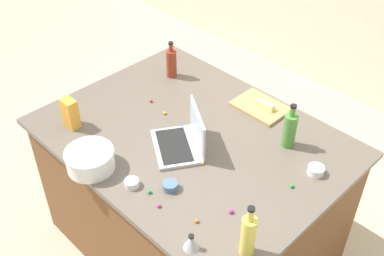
{
  "coord_description": "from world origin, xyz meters",
  "views": [
    {
      "loc": [
        1.38,
        -1.36,
        2.5
      ],
      "look_at": [
        0.0,
        0.0,
        0.95
      ],
      "focal_mm": 43.85,
      "sensor_mm": 36.0,
      "label": 1
    }
  ],
  "objects_px": {
    "laptop": "(183,140)",
    "kitchen_timer": "(191,242)",
    "ramekin_small": "(170,186)",
    "ramekin_wide": "(316,170)",
    "ramekin_medium": "(132,183)",
    "candy_bag": "(70,113)",
    "mixing_bowl_large": "(90,159)",
    "bottle_oil": "(248,235)",
    "cutting_board": "(260,107)",
    "butter_stick_left": "(265,105)",
    "bottle_soy": "(171,63)",
    "bottle_olive": "(290,129)"
  },
  "relations": [
    {
      "from": "ramekin_wide",
      "to": "candy_bag",
      "type": "xyz_separation_m",
      "value": [
        -1.15,
        -0.63,
        0.06
      ]
    },
    {
      "from": "bottle_oil",
      "to": "butter_stick_left",
      "type": "bearing_deg",
      "value": 124.11
    },
    {
      "from": "ramekin_wide",
      "to": "mixing_bowl_large",
      "type": "bearing_deg",
      "value": -136.86
    },
    {
      "from": "bottle_soy",
      "to": "kitchen_timer",
      "type": "height_order",
      "value": "bottle_soy"
    },
    {
      "from": "bottle_soy",
      "to": "candy_bag",
      "type": "distance_m",
      "value": 0.73
    },
    {
      "from": "bottle_oil",
      "to": "ramekin_small",
      "type": "bearing_deg",
      "value": 177.3
    },
    {
      "from": "laptop",
      "to": "ramekin_wide",
      "type": "distance_m",
      "value": 0.68
    },
    {
      "from": "laptop",
      "to": "ramekin_wide",
      "type": "height_order",
      "value": "laptop"
    },
    {
      "from": "bottle_oil",
      "to": "kitchen_timer",
      "type": "relative_size",
      "value": 3.53
    },
    {
      "from": "ramekin_medium",
      "to": "mixing_bowl_large",
      "type": "bearing_deg",
      "value": -165.24
    },
    {
      "from": "laptop",
      "to": "bottle_olive",
      "type": "height_order",
      "value": "bottle_olive"
    },
    {
      "from": "ramekin_wide",
      "to": "kitchen_timer",
      "type": "relative_size",
      "value": 1.06
    },
    {
      "from": "bottle_soy",
      "to": "butter_stick_left",
      "type": "relative_size",
      "value": 2.17
    },
    {
      "from": "mixing_bowl_large",
      "to": "butter_stick_left",
      "type": "distance_m",
      "value": 1.03
    },
    {
      "from": "laptop",
      "to": "ramekin_medium",
      "type": "bearing_deg",
      "value": -85.13
    },
    {
      "from": "ramekin_wide",
      "to": "kitchen_timer",
      "type": "xyz_separation_m",
      "value": [
        -0.11,
        -0.74,
        0.02
      ]
    },
    {
      "from": "ramekin_medium",
      "to": "butter_stick_left",
      "type": "bearing_deg",
      "value": 85.9
    },
    {
      "from": "kitchen_timer",
      "to": "bottle_soy",
      "type": "bearing_deg",
      "value": 140.69
    },
    {
      "from": "mixing_bowl_large",
      "to": "kitchen_timer",
      "type": "height_order",
      "value": "mixing_bowl_large"
    },
    {
      "from": "butter_stick_left",
      "to": "kitchen_timer",
      "type": "relative_size",
      "value": 1.43
    },
    {
      "from": "bottle_soy",
      "to": "kitchen_timer",
      "type": "relative_size",
      "value": 3.09
    },
    {
      "from": "bottle_soy",
      "to": "ramekin_medium",
      "type": "relative_size",
      "value": 3.39
    },
    {
      "from": "butter_stick_left",
      "to": "bottle_olive",
      "type": "bearing_deg",
      "value": -29.58
    },
    {
      "from": "bottle_oil",
      "to": "ramekin_medium",
      "type": "height_order",
      "value": "bottle_oil"
    },
    {
      "from": "mixing_bowl_large",
      "to": "butter_stick_left",
      "type": "xyz_separation_m",
      "value": [
        0.31,
        0.99,
        -0.02
      ]
    },
    {
      "from": "laptop",
      "to": "bottle_soy",
      "type": "distance_m",
      "value": 0.7
    },
    {
      "from": "butter_stick_left",
      "to": "laptop",
      "type": "bearing_deg",
      "value": -99.91
    },
    {
      "from": "butter_stick_left",
      "to": "candy_bag",
      "type": "xyz_separation_m",
      "value": [
        -0.66,
        -0.86,
        0.05
      ]
    },
    {
      "from": "laptop",
      "to": "kitchen_timer",
      "type": "height_order",
      "value": "laptop"
    },
    {
      "from": "laptop",
      "to": "candy_bag",
      "type": "height_order",
      "value": "laptop"
    },
    {
      "from": "butter_stick_left",
      "to": "ramekin_small",
      "type": "xyz_separation_m",
      "value": [
        0.08,
        -0.81,
        -0.02
      ]
    },
    {
      "from": "candy_bag",
      "to": "ramekin_medium",
      "type": "bearing_deg",
      "value": -5.71
    },
    {
      "from": "bottle_oil",
      "to": "candy_bag",
      "type": "relative_size",
      "value": 1.6
    },
    {
      "from": "ramekin_small",
      "to": "kitchen_timer",
      "type": "bearing_deg",
      "value": -28.3
    },
    {
      "from": "ramekin_medium",
      "to": "candy_bag",
      "type": "distance_m",
      "value": 0.6
    },
    {
      "from": "ramekin_medium",
      "to": "kitchen_timer",
      "type": "height_order",
      "value": "kitchen_timer"
    },
    {
      "from": "mixing_bowl_large",
      "to": "cutting_board",
      "type": "distance_m",
      "value": 1.02
    },
    {
      "from": "ramekin_small",
      "to": "laptop",
      "type": "bearing_deg",
      "value": 124.78
    },
    {
      "from": "ramekin_medium",
      "to": "kitchen_timer",
      "type": "xyz_separation_m",
      "value": [
        0.45,
        -0.05,
        0.02
      ]
    },
    {
      "from": "ramekin_medium",
      "to": "laptop",
      "type": "bearing_deg",
      "value": 94.87
    },
    {
      "from": "mixing_bowl_large",
      "to": "cutting_board",
      "type": "xyz_separation_m",
      "value": [
        0.27,
        0.99,
        -0.05
      ]
    },
    {
      "from": "bottle_olive",
      "to": "butter_stick_left",
      "type": "height_order",
      "value": "bottle_olive"
    },
    {
      "from": "mixing_bowl_large",
      "to": "bottle_oil",
      "type": "distance_m",
      "value": 0.88
    },
    {
      "from": "cutting_board",
      "to": "butter_stick_left",
      "type": "xyz_separation_m",
      "value": [
        0.03,
        0.0,
        0.03
      ]
    },
    {
      "from": "butter_stick_left",
      "to": "candy_bag",
      "type": "height_order",
      "value": "candy_bag"
    },
    {
      "from": "ramekin_small",
      "to": "ramekin_wide",
      "type": "bearing_deg",
      "value": 53.62
    },
    {
      "from": "butter_stick_left",
      "to": "candy_bag",
      "type": "distance_m",
      "value": 1.09
    },
    {
      "from": "bottle_soy",
      "to": "butter_stick_left",
      "type": "distance_m",
      "value": 0.66
    },
    {
      "from": "laptop",
      "to": "ramekin_small",
      "type": "distance_m",
      "value": 0.3
    },
    {
      "from": "bottle_soy",
      "to": "ramekin_small",
      "type": "relative_size",
      "value": 3.24
    }
  ]
}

